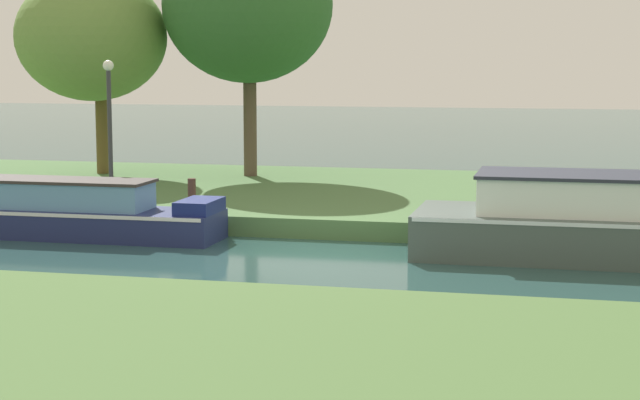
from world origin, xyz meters
TOP-DOWN VIEW (x-y plane):
  - ground_plane at (0.00, 0.00)m, footprint 120.00×120.00m
  - riverbank_far at (0.00, 7.00)m, footprint 72.00×10.00m
  - slate_barge at (5.00, 1.20)m, footprint 6.50×2.34m
  - navy_narrowboat at (-5.27, 1.20)m, footprint 6.08×1.45m
  - willow_tree_left at (-8.09, 8.49)m, footprint 3.98×4.25m
  - willow_tree_centre at (-3.94, 9.17)m, footprint 4.51×4.41m
  - lamp_post at (-5.46, 3.72)m, footprint 0.24×0.24m
  - mooring_post_far at (-3.10, 2.46)m, footprint 0.17×0.17m

SIDE VIEW (x-z plane):
  - ground_plane at x=0.00m, z-range 0.00..0.00m
  - riverbank_far at x=0.00m, z-range 0.00..0.40m
  - navy_narrowboat at x=-5.27m, z-range -0.08..1.08m
  - slate_barge at x=5.00m, z-range -0.13..1.39m
  - mooring_post_far at x=-3.10m, z-range 0.40..1.09m
  - lamp_post at x=-5.46m, z-range 0.79..3.89m
  - willow_tree_left at x=-8.09m, z-range 1.39..6.82m
  - willow_tree_centre at x=-3.94m, z-range 1.63..8.24m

